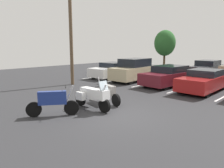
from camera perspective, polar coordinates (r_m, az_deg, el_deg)
name	(u,v)px	position (r m, az deg, el deg)	size (l,w,h in m)	color
ground	(114,116)	(8.91, 0.64, -8.66)	(44.00, 44.00, 0.10)	#2D2D30
motorcycle_touring	(93,96)	(9.54, -5.14, -3.11)	(2.23, 0.91, 1.38)	black
motorcycle_second	(107,92)	(10.65, -1.38, -2.15)	(2.15, 0.70, 1.23)	black
motorcycle_third	(53,102)	(8.97, -15.60, -4.63)	(1.32, 1.79, 1.25)	black
parking_stripes	(185,88)	(15.39, 18.97, -0.99)	(16.83, 4.74, 0.01)	silver
car_white	(113,70)	(19.37, 0.15, 3.74)	(2.17, 4.59, 1.38)	white
car_champagne	(134,70)	(17.50, 5.82, 3.76)	(2.13, 4.42, 1.84)	#C1B289
car_maroon	(169,76)	(15.93, 15.08, 2.15)	(2.17, 4.86, 1.45)	maroon
car_red	(204,81)	(14.57, 23.54, 0.83)	(1.87, 4.65, 1.38)	maroon
car_far_charcoal	(207,69)	(21.79, 24.21, 3.77)	(1.86, 4.34, 1.54)	#38383D
utility_pole	(71,32)	(15.93, -11.01, 13.53)	(1.75, 0.67, 7.29)	brown
tree_center	(165,43)	(29.69, 14.05, 10.64)	(2.81, 2.81, 4.97)	#4C3823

